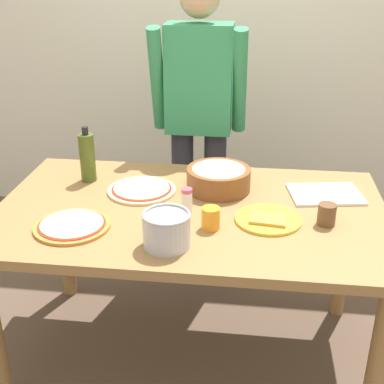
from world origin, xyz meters
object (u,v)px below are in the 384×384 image
Objects in this scene: pizza_raw_on_board at (142,190)px; cup_orange at (211,218)px; steel_pot at (167,229)px; cup_small_brown at (327,214)px; olive_oil_bottle at (87,157)px; plate_with_slice at (268,219)px; cutting_board_white at (325,194)px; person_cook at (199,114)px; pizza_cooked_on_tray at (72,225)px; salt_shaker at (187,201)px; popcorn_bowl at (219,177)px; dining_table at (191,228)px.

cup_orange reaches higher than pizza_raw_on_board.
cup_small_brown is (0.58, 0.23, -0.02)m from steel_pot.
pizza_raw_on_board is 0.30m from olive_oil_bottle.
plate_with_slice is 0.88m from olive_oil_bottle.
cutting_board_white is at bearing 47.61° from plate_with_slice.
person_cook is at bearing 73.57° from pizza_raw_on_board.
pizza_raw_on_board is 1.03× the size of pizza_cooked_on_tray.
olive_oil_bottle reaches higher than plate_with_slice.
salt_shaker is at bearing 82.05° from steel_pot.
dining_table is at bearing -116.44° from popcorn_bowl.
olive_oil_bottle is 3.01× the size of cup_orange.
person_cook is at bearing 92.89° from salt_shaker.
plate_with_slice is 0.87× the size of cutting_board_white.
steel_pot is at bearing -158.10° from cup_small_brown.
plate_with_slice is (0.31, -0.08, 0.10)m from dining_table.
dining_table is 0.99× the size of person_cook.
steel_pot reaches higher than cutting_board_white.
steel_pot is (0.45, -0.54, -0.05)m from olive_oil_bottle.
steel_pot reaches higher than popcorn_bowl.
person_cook reaches higher than dining_table.
salt_shaker is at bearing -87.11° from person_cook.
cup_small_brown is at bearing -8.03° from dining_table.
cup_orange is (-0.00, -0.36, -0.02)m from popcorn_bowl.
person_cook reaches higher than cup_small_brown.
person_cook is 1.06m from pizza_cooked_on_tray.
pizza_cooked_on_tray is at bearing -171.44° from cup_small_brown.
salt_shaker reaches higher than pizza_cooked_on_tray.
olive_oil_bottle reaches higher than cup_orange.
dining_table is 15.09× the size of salt_shaker.
pizza_raw_on_board is 0.44m from cup_orange.
cutting_board_white is (0.25, 0.27, -0.00)m from plate_with_slice.
cup_orange reaches higher than pizza_cooked_on_tray.
pizza_cooked_on_tray is at bearing -173.45° from cup_orange.
pizza_raw_on_board is at bearing 158.67° from plate_with_slice.
cutting_board_white is at bearing -2.09° from olive_oil_bottle.
popcorn_bowl is 0.26m from salt_shaker.
steel_pot is (0.00, -1.07, -0.11)m from person_cook.
popcorn_bowl is 1.61× the size of steel_pot.
pizza_cooked_on_tray is at bearing -156.99° from salt_shaker.
steel_pot is at bearing -147.35° from plate_with_slice.
cutting_board_white is (0.46, -0.01, -0.06)m from popcorn_bowl.
person_cook is 0.93m from plate_with_slice.
person_cook reaches higher than pizza_raw_on_board.
person_cook is 5.57× the size of pizza_cooked_on_tray.
olive_oil_bottle is 3.01× the size of cup_small_brown.
popcorn_bowl is 2.64× the size of salt_shaker.
dining_table is 6.15× the size of plate_with_slice.
dining_table is 5.71× the size of popcorn_bowl.
pizza_cooked_on_tray is 1.12× the size of plate_with_slice.
cutting_board_white is (0.03, 0.27, -0.04)m from cup_small_brown.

